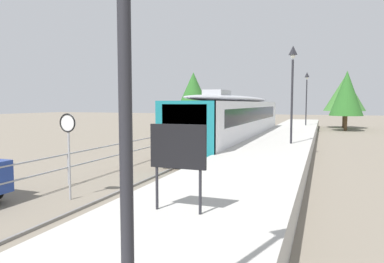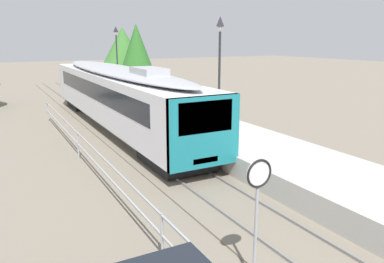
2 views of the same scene
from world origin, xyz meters
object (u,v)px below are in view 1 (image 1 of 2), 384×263
(platform_lamp_mid_platform, at_px, (292,76))
(platform_lamp_far_end, at_px, (307,88))
(speed_limit_sign, at_px, (68,135))
(commuter_train, at_px, (237,117))
(platform_notice_board, at_px, (178,150))

(platform_lamp_mid_platform, xyz_separation_m, platform_lamp_far_end, (0.00, 17.26, 0.00))
(platform_lamp_mid_platform, height_order, speed_limit_sign, platform_lamp_mid_platform)
(speed_limit_sign, bearing_deg, commuter_train, 83.06)
(platform_lamp_far_end, bearing_deg, speed_limit_sign, -101.99)
(commuter_train, height_order, platform_lamp_mid_platform, platform_lamp_mid_platform)
(platform_lamp_far_end, bearing_deg, commuter_train, -107.78)
(commuter_train, height_order, platform_lamp_far_end, platform_lamp_far_end)
(platform_lamp_mid_platform, xyz_separation_m, platform_notice_board, (-1.11, -13.47, -2.44))
(commuter_train, distance_m, platform_lamp_far_end, 13.72)
(platform_lamp_mid_platform, height_order, platform_lamp_far_end, same)
(commuter_train, xyz_separation_m, platform_notice_board, (3.02, -17.88, 0.04))
(commuter_train, relative_size, platform_lamp_mid_platform, 3.81)
(platform_notice_board, bearing_deg, speed_limit_sign, 152.69)
(platform_lamp_far_end, xyz_separation_m, platform_notice_board, (-1.11, -30.73, -2.44))
(platform_lamp_mid_platform, bearing_deg, commuter_train, 133.09)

